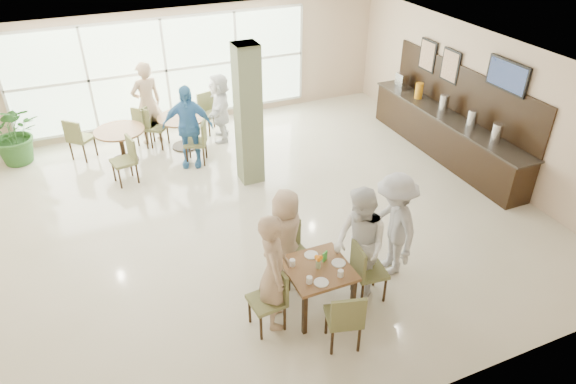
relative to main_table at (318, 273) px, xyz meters
name	(u,v)px	position (x,y,z in m)	size (l,w,h in m)	color
ground	(253,213)	(-0.03, 2.66, -0.65)	(10.00, 10.00, 0.00)	beige
room_shell	(249,130)	(-0.03, 2.66, 1.06)	(10.00, 10.00, 10.00)	white
window_bank	(166,71)	(-0.53, 7.12, 0.75)	(7.00, 0.04, 7.00)	silver
column	(248,116)	(0.37, 3.86, 0.75)	(0.45, 0.45, 2.80)	#6D7451
main_table	(318,273)	(0.00, 0.00, 0.00)	(0.88, 0.88, 0.75)	brown
round_table_left	(121,138)	(-1.92, 5.66, -0.08)	(1.05, 1.05, 0.75)	brown
round_table_right	(183,124)	(-0.53, 5.82, -0.07)	(1.10, 1.10, 0.75)	brown
chairs_main_table	(318,284)	(-0.01, -0.04, -0.17)	(2.09, 1.93, 0.95)	brown
chairs_table_left	(121,142)	(-1.93, 5.67, -0.17)	(2.24, 2.02, 0.95)	brown
chairs_table_right	(185,126)	(-0.48, 5.88, -0.17)	(2.11, 1.93, 0.95)	brown
tabletop_clutter	(319,266)	(-0.01, -0.04, 0.16)	(0.75, 0.77, 0.21)	white
buffet_counter	(446,132)	(4.67, 3.17, -0.10)	(0.64, 4.70, 1.95)	black
wall_tv	(508,76)	(4.91, 2.06, 1.50)	(0.06, 1.00, 0.58)	black
framed_art_a	(450,66)	(4.92, 3.66, 1.20)	(0.05, 0.55, 0.70)	black
framed_art_b	(428,55)	(4.92, 4.46, 1.20)	(0.05, 0.55, 0.70)	black
potted_plant	(15,133)	(-3.97, 6.53, 0.03)	(1.22, 1.22, 1.35)	#2C5E25
teen_left	(274,271)	(-0.65, 0.02, 0.24)	(0.65, 0.43, 1.78)	tan
teen_far	(286,235)	(-0.12, 0.86, 0.11)	(0.74, 0.40, 1.52)	tan
teen_right	(360,245)	(0.68, 0.06, 0.25)	(0.87, 0.68, 1.79)	white
teen_standing	(394,225)	(1.42, 0.31, 0.22)	(1.12, 0.64, 1.73)	#ADADAF
adult_a	(188,127)	(-0.60, 4.93, 0.25)	(1.05, 0.60, 1.79)	#3E7FBC
adult_b	(220,107)	(0.37, 5.88, 0.15)	(1.48, 0.64, 1.60)	white
adult_standing	(147,103)	(-1.17, 6.38, 0.31)	(0.70, 0.46, 1.91)	tan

